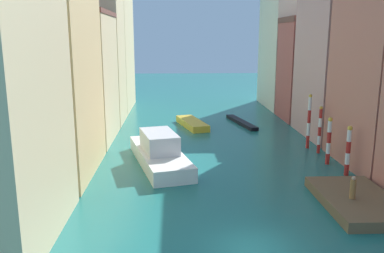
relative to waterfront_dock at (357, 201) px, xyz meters
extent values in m
plane|color=#1E6B66|center=(-7.62, 19.47, -0.33)|extent=(154.00, 154.00, 0.00)
cube|color=#DBB77A|center=(-21.17, 7.43, 6.53)|extent=(6.92, 10.36, 13.72)
cube|color=beige|center=(-21.17, 17.95, 5.92)|extent=(6.92, 9.71, 12.48)
cube|color=brown|center=(-21.17, 17.95, 12.38)|extent=(7.06, 9.90, 0.45)
cube|color=beige|center=(-21.17, 26.92, 8.33)|extent=(6.92, 7.31, 17.31)
cube|color=beige|center=(-21.17, 36.81, 10.45)|extent=(6.92, 11.98, 21.54)
cube|color=tan|center=(5.93, 18.42, 8.62)|extent=(6.92, 10.04, 17.90)
cube|color=#B25147|center=(5.93, 27.70, 5.75)|extent=(6.92, 7.37, 12.16)
cube|color=brown|center=(5.93, 27.70, 12.18)|extent=(7.06, 7.52, 0.70)
cube|color=beige|center=(5.93, 37.62, 7.92)|extent=(6.92, 11.84, 16.50)
cube|color=brown|center=(0.00, 0.00, 0.00)|extent=(4.34, 7.41, 0.65)
cylinder|color=olive|center=(-0.54, -0.39, 0.92)|extent=(0.36, 0.36, 1.19)
sphere|color=tan|center=(-0.54, -0.39, 1.64)|extent=(0.26, 0.26, 0.26)
cylinder|color=red|center=(1.72, 5.71, 0.12)|extent=(0.34, 0.34, 0.89)
cylinder|color=white|center=(1.72, 5.71, 1.02)|extent=(0.34, 0.34, 0.89)
cylinder|color=red|center=(1.72, 5.71, 1.91)|extent=(0.34, 0.34, 0.89)
cylinder|color=white|center=(1.72, 5.71, 2.81)|extent=(0.34, 0.34, 0.89)
sphere|color=gold|center=(1.72, 5.71, 3.39)|extent=(0.38, 0.38, 0.38)
cylinder|color=red|center=(1.32, 8.57, 0.13)|extent=(0.34, 0.34, 0.92)
cylinder|color=white|center=(1.32, 8.57, 1.05)|extent=(0.34, 0.34, 0.92)
cylinder|color=red|center=(1.32, 8.57, 1.97)|extent=(0.34, 0.34, 0.92)
cylinder|color=white|center=(1.32, 8.57, 2.89)|extent=(0.34, 0.34, 0.92)
sphere|color=gold|center=(1.32, 8.57, 3.48)|extent=(0.37, 0.37, 0.37)
cylinder|color=red|center=(1.70, 11.82, 0.08)|extent=(0.28, 0.28, 0.82)
cylinder|color=white|center=(1.70, 11.82, 0.90)|extent=(0.28, 0.28, 0.82)
cylinder|color=red|center=(1.70, 11.82, 1.72)|extent=(0.28, 0.28, 0.82)
cylinder|color=white|center=(1.70, 11.82, 2.54)|extent=(0.28, 0.28, 0.82)
cylinder|color=red|center=(1.70, 11.82, 3.36)|extent=(0.28, 0.28, 0.82)
sphere|color=gold|center=(1.70, 11.82, 3.88)|extent=(0.31, 0.31, 0.31)
cylinder|color=red|center=(1.28, 13.61, 0.29)|extent=(0.30, 0.30, 1.23)
cylinder|color=white|center=(1.28, 13.61, 1.52)|extent=(0.30, 0.30, 1.23)
cylinder|color=red|center=(1.28, 13.61, 2.75)|extent=(0.30, 0.30, 1.23)
cylinder|color=white|center=(1.28, 13.61, 3.98)|extent=(0.30, 0.30, 1.23)
sphere|color=gold|center=(1.28, 13.61, 4.71)|extent=(0.33, 0.33, 0.33)
cube|color=white|center=(-12.72, 9.30, 0.26)|extent=(5.86, 11.48, 1.17)
cube|color=silver|center=(-12.72, 9.30, 1.61)|extent=(3.55, 5.05, 1.54)
cube|color=black|center=(-3.23, 24.88, -0.12)|extent=(2.68, 8.28, 0.41)
cube|color=gold|center=(-9.32, 23.65, 0.05)|extent=(3.76, 7.34, 0.75)
camera|label=1|loc=(-11.50, -23.39, 10.07)|focal=37.97mm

